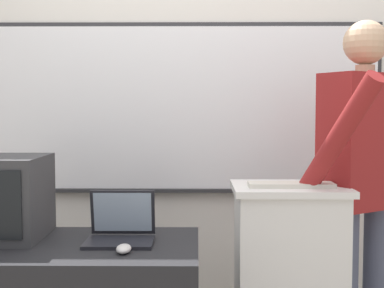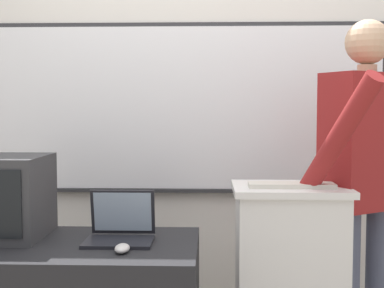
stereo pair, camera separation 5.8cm
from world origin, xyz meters
The scene contains 7 objects.
back_wall centered at (0.00, 1.26, 1.48)m, with size 6.40×0.17×2.97m.
lectern_podium centered at (0.42, 0.43, 0.49)m, with size 0.52×0.41×0.97m.
person_presenter centered at (0.79, 0.52, 1.00)m, with size 0.59×0.72×1.73m.
laptop centered at (-0.33, 0.29, 0.80)m, with size 0.29×0.24×0.22m.
wireless_keyboard centered at (0.42, 0.38, 0.98)m, with size 0.38×0.12×0.02m.
computer_mouse_by_laptop centered at (-0.29, 0.09, 0.76)m, with size 0.06×0.10×0.03m.
crt_monitor centered at (-0.87, 0.34, 0.92)m, with size 0.38×0.40×0.37m.
Camera 1 is at (0.00, -2.01, 1.32)m, focal length 50.00 mm.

